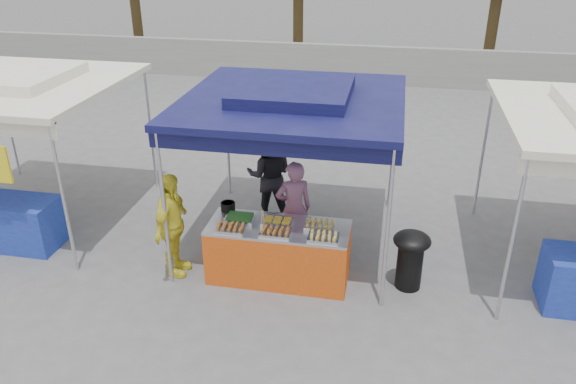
% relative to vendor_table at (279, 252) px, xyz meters
% --- Properties ---
extents(ground_plane, '(80.00, 80.00, 0.00)m').
position_rel_vendor_table_xyz_m(ground_plane, '(0.00, 0.10, -0.43)').
color(ground_plane, '#58585A').
extents(back_wall, '(40.00, 0.25, 1.20)m').
position_rel_vendor_table_xyz_m(back_wall, '(0.00, 11.10, 0.17)').
color(back_wall, gray).
rests_on(back_wall, ground_plane).
extents(main_canopy, '(3.20, 3.20, 2.57)m').
position_rel_vendor_table_xyz_m(main_canopy, '(0.00, 1.07, 1.94)').
color(main_canopy, '#B8B8BF').
rests_on(main_canopy, ground_plane).
extents(neighbor_stall_left, '(3.20, 3.20, 2.57)m').
position_rel_vendor_table_xyz_m(neighbor_stall_left, '(-4.50, 0.67, 1.18)').
color(neighbor_stall_left, '#B8B8BF').
rests_on(neighbor_stall_left, ground_plane).
extents(vendor_table, '(2.00, 0.80, 0.85)m').
position_rel_vendor_table_xyz_m(vendor_table, '(0.00, 0.00, 0.00)').
color(vendor_table, '#BE4511').
rests_on(vendor_table, ground_plane).
extents(food_tray_fl, '(0.42, 0.30, 0.07)m').
position_rel_vendor_table_xyz_m(food_tray_fl, '(-0.63, -0.24, 0.46)').
color(food_tray_fl, silver).
rests_on(food_tray_fl, vendor_table).
extents(food_tray_fm, '(0.42, 0.30, 0.07)m').
position_rel_vendor_table_xyz_m(food_tray_fm, '(0.01, -0.23, 0.46)').
color(food_tray_fm, silver).
rests_on(food_tray_fm, vendor_table).
extents(food_tray_fr, '(0.42, 0.30, 0.07)m').
position_rel_vendor_table_xyz_m(food_tray_fr, '(0.67, -0.23, 0.46)').
color(food_tray_fr, silver).
rests_on(food_tray_fr, vendor_table).
extents(food_tray_bl, '(0.42, 0.30, 0.07)m').
position_rel_vendor_table_xyz_m(food_tray_bl, '(-0.58, 0.07, 0.46)').
color(food_tray_bl, silver).
rests_on(food_tray_bl, vendor_table).
extents(food_tray_bm, '(0.42, 0.30, 0.07)m').
position_rel_vendor_table_xyz_m(food_tray_bm, '(-0.03, 0.08, 0.46)').
color(food_tray_bm, silver).
rests_on(food_tray_bm, vendor_table).
extents(food_tray_br, '(0.42, 0.30, 0.07)m').
position_rel_vendor_table_xyz_m(food_tray_br, '(0.58, 0.08, 0.46)').
color(food_tray_br, silver).
rests_on(food_tray_br, vendor_table).
extents(cooking_pot, '(0.21, 0.21, 0.12)m').
position_rel_vendor_table_xyz_m(cooking_pot, '(-0.83, 0.33, 0.49)').
color(cooking_pot, black).
rests_on(cooking_pot, vendor_table).
extents(skewer_cup, '(0.09, 0.09, 0.11)m').
position_rel_vendor_table_xyz_m(skewer_cup, '(-0.19, -0.14, 0.48)').
color(skewer_cup, '#B8B8BF').
rests_on(skewer_cup, vendor_table).
extents(wok_burner, '(0.52, 0.52, 0.88)m').
position_rel_vendor_table_xyz_m(wok_burner, '(1.85, 0.13, 0.09)').
color(wok_burner, black).
rests_on(wok_burner, ground_plane).
extents(crate_left, '(0.50, 0.35, 0.30)m').
position_rel_vendor_table_xyz_m(crate_left, '(-0.41, 0.65, -0.27)').
color(crate_left, '#13259F').
rests_on(crate_left, ground_plane).
extents(crate_right, '(0.52, 0.37, 0.31)m').
position_rel_vendor_table_xyz_m(crate_right, '(0.41, 0.59, -0.27)').
color(crate_right, '#13259F').
rests_on(crate_right, ground_plane).
extents(crate_stacked, '(0.49, 0.34, 0.29)m').
position_rel_vendor_table_xyz_m(crate_stacked, '(0.41, 0.59, 0.04)').
color(crate_stacked, '#13259F').
rests_on(crate_stacked, crate_right).
extents(vendor_woman, '(0.66, 0.56, 1.54)m').
position_rel_vendor_table_xyz_m(vendor_woman, '(0.09, 0.72, 0.35)').
color(vendor_woman, '#865576').
rests_on(vendor_woman, ground_plane).
extents(helper_man, '(0.86, 0.71, 1.65)m').
position_rel_vendor_table_xyz_m(helper_man, '(-0.51, 1.73, 0.40)').
color(helper_man, black).
rests_on(helper_man, ground_plane).
extents(customer_person, '(0.42, 0.94, 1.59)m').
position_rel_vendor_table_xyz_m(customer_person, '(-1.52, -0.17, 0.37)').
color(customer_person, yellow).
rests_on(customer_person, ground_plane).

